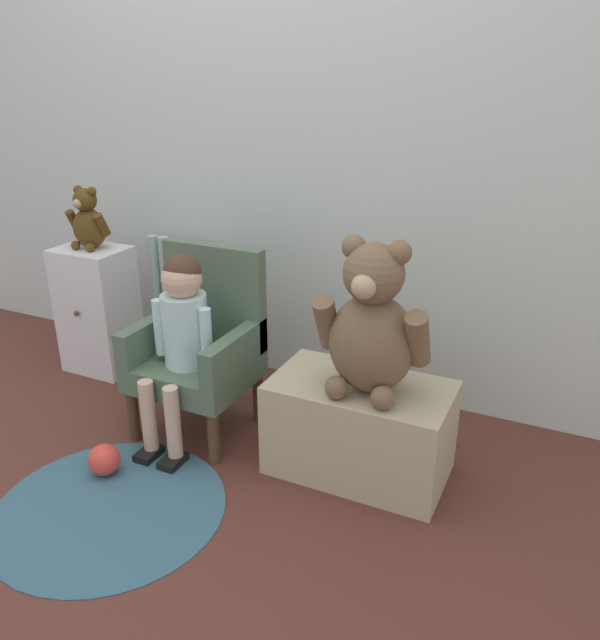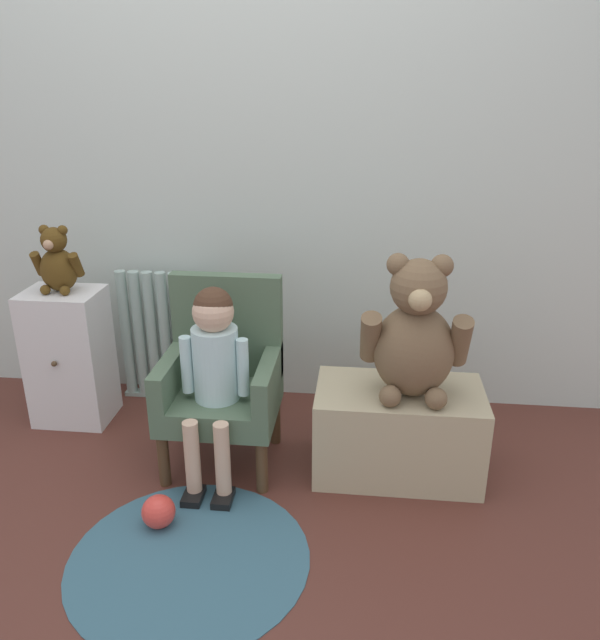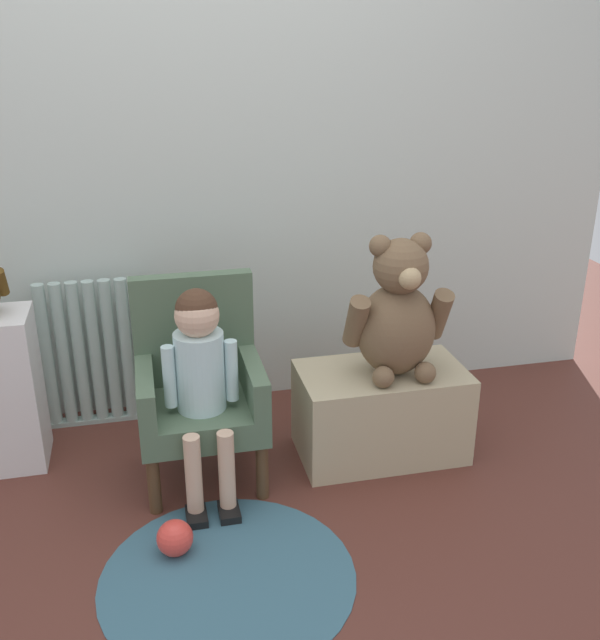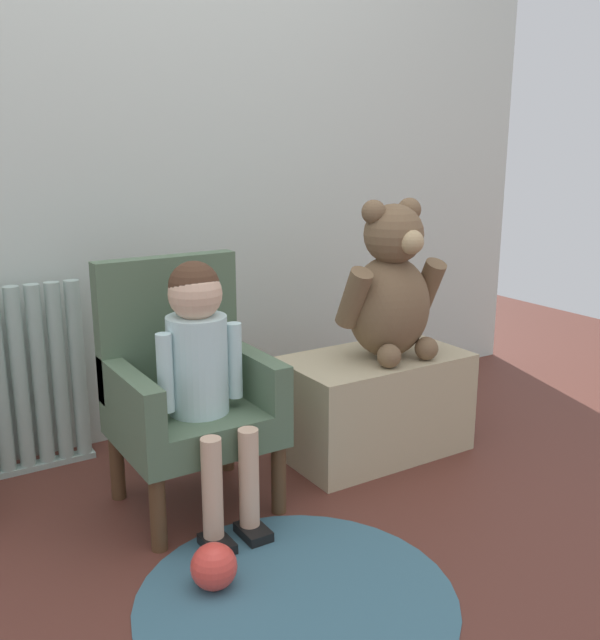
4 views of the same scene
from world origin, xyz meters
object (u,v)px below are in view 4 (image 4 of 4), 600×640
Objects in this scene: radiator at (20,382)px; toy_ball at (214,566)px; child_armchair at (186,388)px; low_bench at (374,404)px; child_figure at (201,355)px; floor_rug at (295,599)px; large_teddy_bear at (391,289)px.

radiator is 0.97m from toy_ball.
child_armchair is 0.71m from low_bench.
child_figure is at bearing -90.00° from child_armchair.
child_figure reaches higher than floor_rug.
child_figure is 0.96× the size of floor_rug.
radiator is 5.41× the size of toy_ball.
large_teddy_bear is (1.10, -0.51, 0.27)m from radiator.
child_armchair is 0.55m from toy_ball.
low_bench is at bearing -24.71° from radiator.
radiator is 1.17× the size of large_teddy_bear.
radiator is 0.85× the size of child_armchair.
child_figure is at bearing -56.58° from radiator.
child_figure is at bearing -175.22° from large_teddy_bear.
low_bench is 0.90m from floor_rug.
radiator is at bearing 129.57° from child_armchair.
large_teddy_bear is at bearing 24.75° from toy_ball.
child_armchair reaches higher than low_bench.
low_bench is (0.68, -0.03, -0.18)m from child_armchair.
radiator reaches higher than low_bench.
toy_ball reaches higher than floor_rug.
child_figure is (-0.00, -0.12, 0.13)m from child_armchair.
child_armchair is at bearing 177.50° from low_bench.
radiator is 0.80× the size of floor_rug.
toy_ball is at bearing -106.65° from child_armchair.
large_teddy_bear reaches higher than toy_ball.
child_figure is 1.41× the size of large_teddy_bear.
floor_rug is at bearing -89.23° from child_figure.
child_armchair is at bearing -50.43° from radiator.
radiator is 0.60m from child_armchair.
low_bench is at bearing -2.50° from child_armchair.
large_teddy_bear reaches higher than child_armchair.
child_armchair is at bearing 175.58° from large_teddy_bear.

